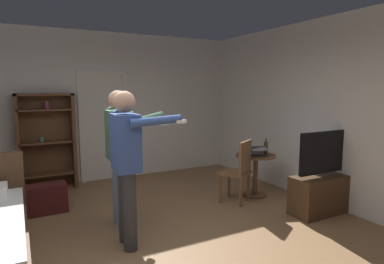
{
  "coord_description": "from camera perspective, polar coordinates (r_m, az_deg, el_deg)",
  "views": [
    {
      "loc": [
        -1.18,
        -3.17,
        1.8
      ],
      "look_at": [
        0.8,
        0.55,
        1.23
      ],
      "focal_mm": 30.8,
      "sensor_mm": 36.0,
      "label": 1
    }
  ],
  "objects": [
    {
      "name": "bookshelf",
      "position": [
        6.33,
        -23.9,
        -0.87
      ],
      "size": [
        0.95,
        0.32,
        1.71
      ],
      "color": "brown",
      "rests_on": "ground_plane"
    },
    {
      "name": "bottle_on_table",
      "position": [
        5.57,
        12.66,
        -2.69
      ],
      "size": [
        0.06,
        0.06,
        0.27
      ],
      "color": "#303314",
      "rests_on": "side_table"
    },
    {
      "name": "person_striped_shirt",
      "position": [
        4.28,
        -12.32,
        -2.76
      ],
      "size": [
        0.68,
        0.63,
        1.77
      ],
      "color": "slate",
      "rests_on": "ground_plane"
    },
    {
      "name": "suitcase_dark",
      "position": [
        5.3,
        -23.82,
        -10.49
      ],
      "size": [
        0.55,
        0.32,
        0.42
      ],
      "primitive_type": "cube",
      "rotation": [
        0.0,
        0.0,
        0.02
      ],
      "color": "#4C1919",
      "rests_on": "ground_plane"
    },
    {
      "name": "wall_right",
      "position": [
        5.28,
        24.96,
        2.9
      ],
      "size": [
        0.12,
        6.75,
        2.85
      ],
      "primitive_type": "cube",
      "color": "silver",
      "rests_on": "ground_plane"
    },
    {
      "name": "ground_plane",
      "position": [
        3.83,
        -7.13,
        -20.43
      ],
      "size": [
        7.16,
        7.16,
        0.0
      ],
      "primitive_type": "plane",
      "color": "olive"
    },
    {
      "name": "wooden_chair",
      "position": [
        5.22,
        8.19,
        -6.33
      ],
      "size": [
        0.58,
        0.58,
        0.99
      ],
      "color": "brown",
      "rests_on": "ground_plane"
    },
    {
      "name": "wall_back",
      "position": [
        6.6,
        -17.7,
        4.08
      ],
      "size": [
        6.17,
        0.12,
        2.85
      ],
      "primitive_type": "cube",
      "color": "silver",
      "rests_on": "ground_plane"
    },
    {
      "name": "person_blue_shirt",
      "position": [
        3.74,
        -11.16,
        -4.35
      ],
      "size": [
        0.74,
        0.6,
        1.77
      ],
      "color": "#333338",
      "rests_on": "ground_plane"
    },
    {
      "name": "doorway_frame",
      "position": [
        6.59,
        -15.09,
        2.38
      ],
      "size": [
        0.93,
        0.08,
        2.13
      ],
      "color": "white",
      "rests_on": "ground_plane"
    },
    {
      "name": "side_table",
      "position": [
        5.61,
        10.93,
        -6.13
      ],
      "size": [
        0.66,
        0.66,
        0.7
      ],
      "color": "brown",
      "rests_on": "ground_plane"
    },
    {
      "name": "tv_flatscreen",
      "position": [
        5.18,
        21.9,
        -9.04
      ],
      "size": [
        1.03,
        0.4,
        1.2
      ],
      "color": "#4C331E",
      "rests_on": "ground_plane"
    },
    {
      "name": "laptop",
      "position": [
        5.5,
        10.9,
        -3.45
      ],
      "size": [
        0.42,
        0.42,
        0.15
      ],
      "color": "black",
      "rests_on": "side_table"
    }
  ]
}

